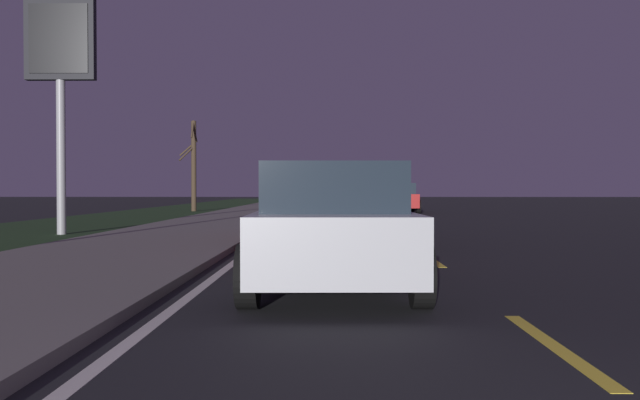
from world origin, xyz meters
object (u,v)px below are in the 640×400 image
object	(u,v)px
sedan_red	(398,198)
gas_price_sign	(60,59)
sedan_silver	(332,226)
sedan_black	(333,202)
pickup_truck	(332,200)
bare_tree_far	(193,164)
sedan_white	(329,197)

from	to	relation	value
sedan_red	gas_price_sign	world-z (taller)	gas_price_sign
gas_price_sign	sedan_silver	bearing A→B (deg)	-141.97
sedan_black	pickup_truck	bearing A→B (deg)	179.69
sedan_red	sedan_silver	distance (m)	26.24
sedan_black	sedan_silver	bearing A→B (deg)	179.81
sedan_red	pickup_truck	bearing A→B (deg)	169.57
bare_tree_far	sedan_silver	bearing A→B (deg)	-164.64
pickup_truck	gas_price_sign	world-z (taller)	gas_price_sign
gas_price_sign	sedan_white	bearing A→B (deg)	-21.07
sedan_black	bare_tree_far	bearing A→B (deg)	30.44
pickup_truck	sedan_red	size ratio (longest dim) A/B	1.23
sedan_black	bare_tree_far	size ratio (longest dim) A/B	0.88
sedan_silver	sedan_black	distance (m)	14.77
sedan_red	sedan_black	bearing A→B (deg)	162.82
bare_tree_far	sedan_black	bearing A→B (deg)	-149.56
bare_tree_far	sedan_white	bearing A→B (deg)	-87.71
sedan_white	sedan_red	xyz separation A→B (m)	(-2.18, -3.64, 0.00)
sedan_red	bare_tree_far	size ratio (longest dim) A/B	0.88
pickup_truck	sedan_black	bearing A→B (deg)	-0.31
sedan_white	bare_tree_far	xyz separation A→B (m)	(-0.30, 7.54, 1.87)
sedan_red	sedan_white	bearing A→B (deg)	59.08
pickup_truck	bare_tree_far	world-z (taller)	bare_tree_far
bare_tree_far	sedan_red	bearing A→B (deg)	-99.54
sedan_white	gas_price_sign	world-z (taller)	gas_price_sign
sedan_silver	bare_tree_far	xyz separation A→B (m)	(27.89, 7.66, 1.87)
pickup_truck	sedan_silver	bearing A→B (deg)	179.95
pickup_truck	sedan_red	xyz separation A→B (m)	(19.11, -3.52, -0.20)
sedan_silver	sedan_black	world-z (taller)	same
sedan_white	pickup_truck	bearing A→B (deg)	-179.67
sedan_white	sedan_silver	bearing A→B (deg)	-179.76
gas_price_sign	bare_tree_far	size ratio (longest dim) A/B	1.26
pickup_truck	sedan_silver	distance (m)	6.90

